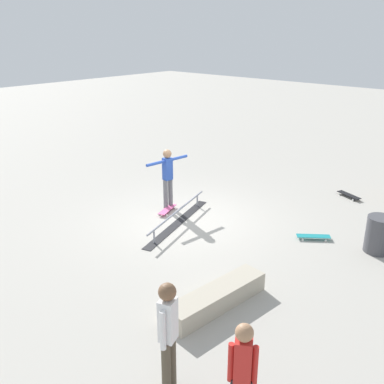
# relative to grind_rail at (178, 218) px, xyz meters

# --- Properties ---
(ground_plane) EXTENTS (60.00, 60.00, 0.00)m
(ground_plane) POSITION_rel_grind_rail_xyz_m (-0.32, 0.03, -0.16)
(ground_plane) COLOR #ADA89E
(grind_rail) EXTENTS (3.22, 1.19, 0.37)m
(grind_rail) POSITION_rel_grind_rail_xyz_m (0.00, 0.00, 0.00)
(grind_rail) COLOR black
(grind_rail) RESTS_ON ground_plane
(skate_ledge) EXTENTS (2.19, 0.72, 0.37)m
(skate_ledge) POSITION_rel_grind_rail_xyz_m (2.17, 3.04, 0.02)
(skate_ledge) COLOR #B2A893
(skate_ledge) RESTS_ON ground_plane
(skater_main) EXTENTS (1.39, 0.24, 1.73)m
(skater_main) POSITION_rel_grind_rail_xyz_m (-0.54, -0.88, 0.84)
(skater_main) COLOR slate
(skater_main) RESTS_ON ground_plane
(skateboard_main) EXTENTS (0.82, 0.45, 0.09)m
(skateboard_main) POSITION_rel_grind_rail_xyz_m (-0.35, -0.73, -0.09)
(skateboard_main) COLOR #E05993
(skateboard_main) RESTS_ON ground_plane
(bystander_white_shirt) EXTENTS (0.40, 0.27, 1.75)m
(bystander_white_shirt) POSITION_rel_grind_rail_xyz_m (4.16, 3.78, 0.83)
(bystander_white_shirt) COLOR brown
(bystander_white_shirt) RESTS_ON ground_plane
(bystander_red_shirt) EXTENTS (0.27, 0.35, 1.62)m
(bystander_red_shirt) POSITION_rel_grind_rail_xyz_m (4.03, 4.90, 0.75)
(bystander_red_shirt) COLOR black
(bystander_red_shirt) RESTS_ON ground_plane
(loose_skateboard_teal) EXTENTS (0.65, 0.76, 0.09)m
(loose_skateboard_teal) POSITION_rel_grind_rail_xyz_m (-1.52, 3.09, -0.09)
(loose_skateboard_teal) COLOR teal
(loose_skateboard_teal) RESTS_ON ground_plane
(loose_skateboard_black) EXTENTS (0.48, 0.82, 0.09)m
(loose_skateboard_black) POSITION_rel_grind_rail_xyz_m (-4.78, 2.59, -0.09)
(loose_skateboard_black) COLOR black
(loose_skateboard_black) RESTS_ON ground_plane
(trash_bin) EXTENTS (0.60, 0.60, 0.85)m
(trash_bin) POSITION_rel_grind_rail_xyz_m (-1.92, 4.46, 0.26)
(trash_bin) COLOR #47474C
(trash_bin) RESTS_ON ground_plane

